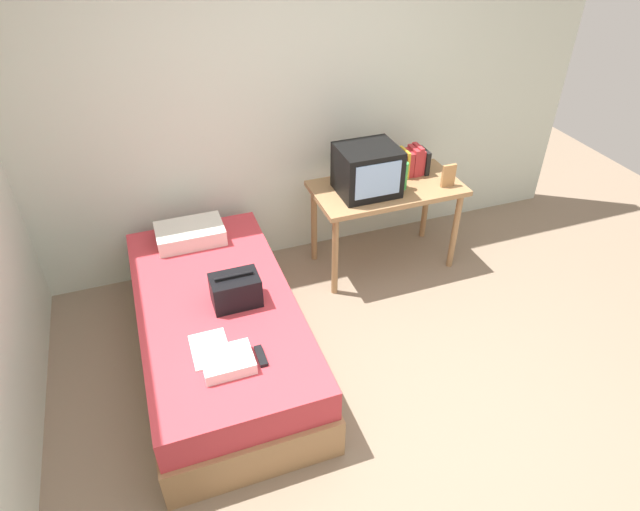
{
  "coord_description": "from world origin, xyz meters",
  "views": [
    {
      "loc": [
        -1.07,
        -1.84,
        2.77
      ],
      "look_at": [
        -0.04,
        1.02,
        0.56
      ],
      "focal_mm": 30.51,
      "sensor_mm": 36.0,
      "label": 1
    }
  ],
  "objects_px": {
    "water_bottle": "(403,176)",
    "folded_towel": "(228,362)",
    "picture_frame": "(449,176)",
    "handbag": "(236,290)",
    "remote_dark": "(261,356)",
    "bed": "(220,330)",
    "magazine": "(210,349)",
    "pillow": "(190,234)",
    "desk": "(386,196)",
    "book_row": "(413,161)",
    "tv": "(367,170)"
  },
  "relations": [
    {
      "from": "tv",
      "to": "bed",
      "type": "bearing_deg",
      "value": -155.05
    },
    {
      "from": "magazine",
      "to": "folded_towel",
      "type": "height_order",
      "value": "folded_towel"
    },
    {
      "from": "bed",
      "to": "folded_towel",
      "type": "height_order",
      "value": "folded_towel"
    },
    {
      "from": "book_row",
      "to": "water_bottle",
      "type": "bearing_deg",
      "value": -133.2
    },
    {
      "from": "magazine",
      "to": "folded_towel",
      "type": "distance_m",
      "value": 0.18
    },
    {
      "from": "pillow",
      "to": "handbag",
      "type": "xyz_separation_m",
      "value": [
        0.16,
        -0.8,
        0.04
      ]
    },
    {
      "from": "tv",
      "to": "pillow",
      "type": "relative_size",
      "value": 0.91
    },
    {
      "from": "pillow",
      "to": "remote_dark",
      "type": "distance_m",
      "value": 1.32
    },
    {
      "from": "pillow",
      "to": "magazine",
      "type": "bearing_deg",
      "value": -93.62
    },
    {
      "from": "book_row",
      "to": "folded_towel",
      "type": "distance_m",
      "value": 2.26
    },
    {
      "from": "desk",
      "to": "picture_frame",
      "type": "distance_m",
      "value": 0.5
    },
    {
      "from": "desk",
      "to": "tv",
      "type": "relative_size",
      "value": 2.64
    },
    {
      "from": "book_row",
      "to": "pillow",
      "type": "relative_size",
      "value": 0.49
    },
    {
      "from": "picture_frame",
      "to": "folded_towel",
      "type": "distance_m",
      "value": 2.24
    },
    {
      "from": "tv",
      "to": "magazine",
      "type": "height_order",
      "value": "tv"
    },
    {
      "from": "handbag",
      "to": "folded_towel",
      "type": "distance_m",
      "value": 0.54
    },
    {
      "from": "picture_frame",
      "to": "bed",
      "type": "bearing_deg",
      "value": -166.26
    },
    {
      "from": "magazine",
      "to": "bed",
      "type": "bearing_deg",
      "value": 75.36
    },
    {
      "from": "tv",
      "to": "water_bottle",
      "type": "bearing_deg",
      "value": -10.26
    },
    {
      "from": "magazine",
      "to": "remote_dark",
      "type": "height_order",
      "value": "remote_dark"
    },
    {
      "from": "bed",
      "to": "handbag",
      "type": "relative_size",
      "value": 6.67
    },
    {
      "from": "desk",
      "to": "handbag",
      "type": "distance_m",
      "value": 1.53
    },
    {
      "from": "handbag",
      "to": "water_bottle",
      "type": "bearing_deg",
      "value": 23.16
    },
    {
      "from": "picture_frame",
      "to": "magazine",
      "type": "height_order",
      "value": "picture_frame"
    },
    {
      "from": "book_row",
      "to": "desk",
      "type": "bearing_deg",
      "value": -155.85
    },
    {
      "from": "handbag",
      "to": "magazine",
      "type": "height_order",
      "value": "handbag"
    },
    {
      "from": "book_row",
      "to": "folded_towel",
      "type": "bearing_deg",
      "value": -143.61
    },
    {
      "from": "folded_towel",
      "to": "desk",
      "type": "bearing_deg",
      "value": 38.28
    },
    {
      "from": "desk",
      "to": "handbag",
      "type": "relative_size",
      "value": 3.87
    },
    {
      "from": "desk",
      "to": "folded_towel",
      "type": "xyz_separation_m",
      "value": [
        -1.53,
        -1.21,
        -0.1
      ]
    },
    {
      "from": "desk",
      "to": "tv",
      "type": "xyz_separation_m",
      "value": [
        -0.19,
        -0.02,
        0.27
      ]
    },
    {
      "from": "desk",
      "to": "book_row",
      "type": "xyz_separation_m",
      "value": [
        0.28,
        0.12,
        0.2
      ]
    },
    {
      "from": "picture_frame",
      "to": "pillow",
      "type": "bearing_deg",
      "value": 172.41
    },
    {
      "from": "tv",
      "to": "magazine",
      "type": "distance_m",
      "value": 1.79
    },
    {
      "from": "desk",
      "to": "picture_frame",
      "type": "xyz_separation_m",
      "value": [
        0.44,
        -0.16,
        0.18
      ]
    },
    {
      "from": "water_bottle",
      "to": "book_row",
      "type": "relative_size",
      "value": 0.91
    },
    {
      "from": "handbag",
      "to": "magazine",
      "type": "bearing_deg",
      "value": -124.06
    },
    {
      "from": "book_row",
      "to": "remote_dark",
      "type": "relative_size",
      "value": 1.52
    },
    {
      "from": "handbag",
      "to": "remote_dark",
      "type": "xyz_separation_m",
      "value": [
        0.02,
        -0.51,
        -0.09
      ]
    },
    {
      "from": "tv",
      "to": "picture_frame",
      "type": "distance_m",
      "value": 0.65
    },
    {
      "from": "picture_frame",
      "to": "book_row",
      "type": "bearing_deg",
      "value": 119.75
    },
    {
      "from": "remote_dark",
      "to": "tv",
      "type": "bearing_deg",
      "value": 45.73
    },
    {
      "from": "water_bottle",
      "to": "remote_dark",
      "type": "distance_m",
      "value": 1.85
    },
    {
      "from": "water_bottle",
      "to": "folded_towel",
      "type": "bearing_deg",
      "value": -145.02
    },
    {
      "from": "pillow",
      "to": "picture_frame",
      "type": "bearing_deg",
      "value": -7.59
    },
    {
      "from": "remote_dark",
      "to": "magazine",
      "type": "bearing_deg",
      "value": 148.27
    },
    {
      "from": "water_bottle",
      "to": "folded_towel",
      "type": "relative_size",
      "value": 0.77
    },
    {
      "from": "water_bottle",
      "to": "bed",
      "type": "bearing_deg",
      "value": -160.69
    },
    {
      "from": "desk",
      "to": "remote_dark",
      "type": "distance_m",
      "value": 1.81
    },
    {
      "from": "picture_frame",
      "to": "remote_dark",
      "type": "height_order",
      "value": "picture_frame"
    }
  ]
}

